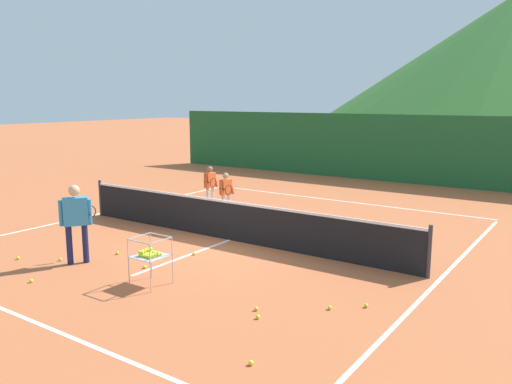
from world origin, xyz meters
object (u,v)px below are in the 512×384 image
at_px(tennis_ball_4, 18,258).
at_px(student_1, 226,190).
at_px(tennis_ball_3, 194,254).
at_px(tennis_ball_9, 117,253).
at_px(instructor, 76,217).
at_px(ball_cart, 150,254).
at_px(student_0, 210,183).
at_px(tennis_ball_6, 258,317).
at_px(tennis_net, 230,220).
at_px(tennis_ball_1, 145,267).
at_px(tennis_ball_11, 251,363).
at_px(tennis_ball_10, 330,308).
at_px(tennis_ball_5, 31,281).
at_px(tennis_ball_2, 60,259).
at_px(tennis_ball_0, 366,306).
at_px(tennis_ball_7, 256,309).

bearing_deg(tennis_ball_4, student_1, 79.97).
height_order(tennis_ball_3, tennis_ball_9, same).
height_order(instructor, ball_cart, instructor).
bearing_deg(student_0, tennis_ball_6, -45.52).
distance_m(tennis_net, student_1, 2.75).
bearing_deg(tennis_ball_1, student_1, 108.73).
height_order(tennis_ball_3, tennis_ball_11, same).
height_order(tennis_ball_6, tennis_ball_10, same).
bearing_deg(tennis_ball_5, tennis_ball_11, -1.71).
xyz_separation_m(tennis_ball_2, tennis_ball_9, (0.64, 1.00, 0.00)).
bearing_deg(tennis_net, ball_cart, -78.65).
height_order(student_0, student_1, student_0).
height_order(student_0, tennis_ball_4, student_0).
bearing_deg(tennis_ball_3, tennis_net, 93.76).
distance_m(instructor, tennis_ball_11, 5.67).
distance_m(student_0, student_1, 1.26).
bearing_deg(tennis_ball_5, tennis_ball_3, 65.83).
distance_m(tennis_net, tennis_ball_3, 1.51).
bearing_deg(student_0, tennis_ball_4, -89.55).
bearing_deg(tennis_ball_4, tennis_ball_11, -6.90).
bearing_deg(tennis_ball_1, tennis_ball_4, -157.13).
bearing_deg(tennis_ball_11, tennis_net, 130.01).
bearing_deg(tennis_ball_3, tennis_ball_4, -140.49).
bearing_deg(tennis_ball_0, tennis_ball_11, -100.57).
bearing_deg(tennis_ball_7, ball_cart, -176.92).
bearing_deg(tennis_ball_6, tennis_ball_10, 51.65).
bearing_deg(instructor, tennis_ball_10, 8.30).
bearing_deg(tennis_ball_6, tennis_ball_9, 166.98).
xyz_separation_m(tennis_ball_7, tennis_ball_9, (-4.28, 0.79, 0.00)).
distance_m(tennis_ball_3, tennis_ball_11, 4.95).
distance_m(student_0, tennis_ball_4, 6.58).
bearing_deg(tennis_ball_9, tennis_ball_0, 3.51).
bearing_deg(tennis_ball_10, tennis_ball_9, 179.22).
xyz_separation_m(tennis_ball_5, tennis_ball_6, (4.42, 1.07, 0.00)).
distance_m(student_0, ball_cart, 6.94).
bearing_deg(tennis_ball_1, tennis_ball_0, 8.58).
xyz_separation_m(student_1, tennis_ball_9, (0.42, -4.47, -0.73)).
distance_m(tennis_ball_0, tennis_ball_11, 2.66).
bearing_deg(tennis_ball_5, tennis_ball_10, 21.48).
xyz_separation_m(tennis_ball_7, tennis_ball_11, (0.93, -1.48, 0.00)).
relative_size(student_1, tennis_ball_0, 18.63).
xyz_separation_m(tennis_ball_3, tennis_ball_5, (-1.36, -3.04, 0.00)).
bearing_deg(tennis_ball_1, instructor, -159.05).
bearing_deg(tennis_net, instructor, -115.31).
distance_m(tennis_net, tennis_ball_5, 4.67).
relative_size(tennis_ball_6, tennis_ball_9, 1.00).
bearing_deg(tennis_ball_11, student_0, 132.53).
bearing_deg(tennis_ball_5, tennis_net, 74.13).
xyz_separation_m(tennis_ball_7, tennis_ball_10, (0.96, 0.72, 0.00)).
xyz_separation_m(instructor, tennis_ball_7, (4.47, 0.08, -0.97)).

